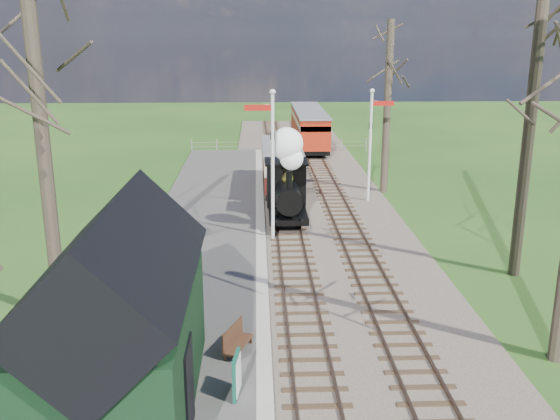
# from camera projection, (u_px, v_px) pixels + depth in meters

# --- Properties ---
(distant_hills) EXTENTS (114.40, 48.00, 22.02)m
(distant_hills) POSITION_uv_depth(u_px,v_px,m) (280.00, 240.00, 76.82)
(distant_hills) COLOR #385B23
(distant_hills) RESTS_ON ground
(ballast_bed) EXTENTS (8.00, 60.00, 0.10)m
(ballast_bed) POSITION_uv_depth(u_px,v_px,m) (309.00, 202.00, 31.64)
(ballast_bed) COLOR brown
(ballast_bed) RESTS_ON ground
(track_near) EXTENTS (1.60, 60.00, 0.15)m
(track_near) POSITION_uv_depth(u_px,v_px,m) (284.00, 201.00, 31.58)
(track_near) COLOR brown
(track_near) RESTS_ON ground
(track_far) EXTENTS (1.60, 60.00, 0.15)m
(track_far) POSITION_uv_depth(u_px,v_px,m) (335.00, 201.00, 31.67)
(track_far) COLOR brown
(track_far) RESTS_ON ground
(platform) EXTENTS (5.00, 44.00, 0.20)m
(platform) POSITION_uv_depth(u_px,v_px,m) (201.00, 256.00, 23.76)
(platform) COLOR #474442
(platform) RESTS_ON ground
(coping_strip) EXTENTS (0.40, 44.00, 0.21)m
(coping_strip) POSITION_uv_depth(u_px,v_px,m) (261.00, 255.00, 23.84)
(coping_strip) COLOR #B2AD9E
(coping_strip) RESTS_ON ground
(station_shed) EXTENTS (3.25, 6.30, 4.78)m
(station_shed) POSITION_uv_depth(u_px,v_px,m) (122.00, 321.00, 13.52)
(station_shed) COLOR black
(station_shed) RESTS_ON platform
(semaphore_near) EXTENTS (1.22, 0.24, 6.22)m
(semaphore_near) POSITION_uv_depth(u_px,v_px,m) (271.00, 155.00, 24.82)
(semaphore_near) COLOR silver
(semaphore_near) RESTS_ON ground
(semaphore_far) EXTENTS (1.22, 0.24, 5.72)m
(semaphore_far) POSITION_uv_depth(u_px,v_px,m) (372.00, 137.00, 30.85)
(semaphore_far) COLOR silver
(semaphore_far) RESTS_ON ground
(bare_trees) EXTENTS (15.51, 22.39, 12.00)m
(bare_trees) POSITION_uv_depth(u_px,v_px,m) (345.00, 139.00, 18.79)
(bare_trees) COLOR #382D23
(bare_trees) RESTS_ON ground
(fence_line) EXTENTS (12.60, 0.08, 1.00)m
(fence_line) POSITION_uv_depth(u_px,v_px,m) (279.00, 145.00, 44.92)
(fence_line) COLOR slate
(fence_line) RESTS_ON ground
(locomotive) EXTENTS (1.76, 4.11, 4.40)m
(locomotive) POSITION_uv_depth(u_px,v_px,m) (287.00, 181.00, 27.46)
(locomotive) COLOR black
(locomotive) RESTS_ON ground
(coach) EXTENTS (2.05, 7.04, 2.16)m
(coach) POSITION_uv_depth(u_px,v_px,m) (282.00, 165.00, 33.44)
(coach) COLOR black
(coach) RESTS_ON ground
(red_carriage_a) EXTENTS (2.17, 5.37, 2.28)m
(red_carriage_a) POSITION_uv_depth(u_px,v_px,m) (312.00, 132.00, 43.92)
(red_carriage_a) COLOR black
(red_carriage_a) RESTS_ON ground
(red_carriage_b) EXTENTS (2.17, 5.37, 2.28)m
(red_carriage_b) POSITION_uv_depth(u_px,v_px,m) (306.00, 122.00, 49.21)
(red_carriage_b) COLOR black
(red_carriage_b) RESTS_ON ground
(sign_board) EXTENTS (0.19, 0.73, 1.07)m
(sign_board) POSITION_uv_depth(u_px,v_px,m) (237.00, 375.00, 14.30)
(sign_board) COLOR #104E3C
(sign_board) RESTS_ON platform
(bench) EXTENTS (0.81, 1.31, 0.72)m
(bench) POSITION_uv_depth(u_px,v_px,m) (235.00, 339.00, 16.39)
(bench) COLOR #4C2D1B
(bench) RESTS_ON platform
(person) EXTENTS (0.33, 0.46, 1.20)m
(person) POSITION_uv_depth(u_px,v_px,m) (185.00, 339.00, 15.86)
(person) COLOR #1A202E
(person) RESTS_ON platform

